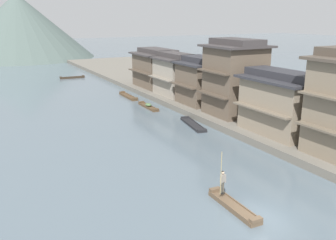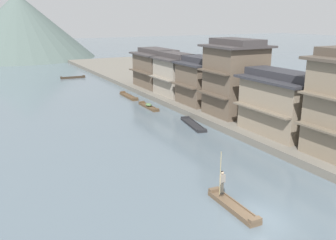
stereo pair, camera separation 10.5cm
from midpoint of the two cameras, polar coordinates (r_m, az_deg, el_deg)
ground_plane at (r=24.02m, az=14.98°, el=-14.32°), size 400.00×400.00×0.00m
riverbank_right at (r=55.99m, az=7.01°, el=3.79°), size 18.00×110.00×0.72m
boat_foreground_poled at (r=24.37m, az=10.19°, el=-13.10°), size 1.05×4.72×0.49m
boatman_person at (r=24.71m, az=8.51°, el=-9.13°), size 0.56×0.30×3.04m
boat_moored_nearest at (r=56.26m, az=-6.07°, el=3.66°), size 0.99×5.72×0.47m
boat_moored_second at (r=76.17m, az=-14.52°, el=6.41°), size 4.85×1.16×0.45m
boat_moored_third at (r=49.51m, az=-2.97°, el=2.13°), size 0.92×5.15×0.63m
boat_moored_far at (r=41.39m, az=4.00°, el=-0.73°), size 2.17×5.80×0.38m
house_waterfront_second at (r=37.49m, az=17.23°, el=2.54°), size 5.76×8.25×6.14m
house_waterfront_tall at (r=43.37m, az=10.43°, el=6.46°), size 6.70×6.32×8.74m
house_waterfront_narrow at (r=48.70m, az=5.38°, el=6.09°), size 6.24×6.44×6.14m
house_waterfront_far at (r=54.02m, az=1.19°, el=7.10°), size 5.39×7.25×6.14m
house_waterfront_end at (r=60.81m, az=-1.56°, el=8.05°), size 6.92×8.39×6.14m
hill_far_centre at (r=120.04m, az=-21.98°, el=13.38°), size 42.56×42.56×18.45m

